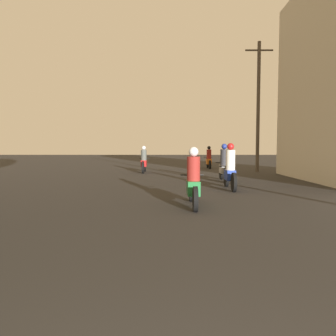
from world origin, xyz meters
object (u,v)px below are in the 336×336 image
motorcycle_silver (224,166)px  motorcycle_orange (209,160)px  motorcycle_green (193,182)px  motorcycle_red (144,162)px  motorcycle_blue (230,171)px  utility_pole_far (258,105)px

motorcycle_silver → motorcycle_orange: (0.32, 8.26, -0.04)m
motorcycle_green → motorcycle_red: size_ratio=0.97×
motorcycle_blue → motorcycle_red: motorcycle_blue is taller
motorcycle_blue → utility_pole_far: bearing=64.2°
motorcycle_orange → utility_pole_far: (2.50, -3.08, 3.34)m
motorcycle_blue → motorcycle_red: bearing=110.9°
motorcycle_orange → motorcycle_blue: bearing=-83.8°
motorcycle_green → motorcycle_silver: (1.75, 6.09, 0.05)m
motorcycle_blue → utility_pole_far: 9.15m
motorcycle_silver → motorcycle_orange: bearing=96.8°
motorcycle_blue → motorcycle_red: (-3.61, 7.51, -0.03)m
motorcycle_red → motorcycle_green: bearing=-76.2°
motorcycle_green → motorcycle_blue: motorcycle_blue is taller
motorcycle_green → motorcycle_silver: size_ratio=0.99×
motorcycle_green → motorcycle_blue: 3.62m
motorcycle_red → motorcycle_orange: 5.47m
motorcycle_red → motorcycle_orange: size_ratio=1.03×
motorcycle_silver → utility_pole_far: 6.75m
motorcycle_silver → motorcycle_orange: size_ratio=1.02×
motorcycle_silver → utility_pole_far: utility_pole_far is taller
utility_pole_far → motorcycle_green: bearing=-112.1°
motorcycle_green → motorcycle_silver: 6.34m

